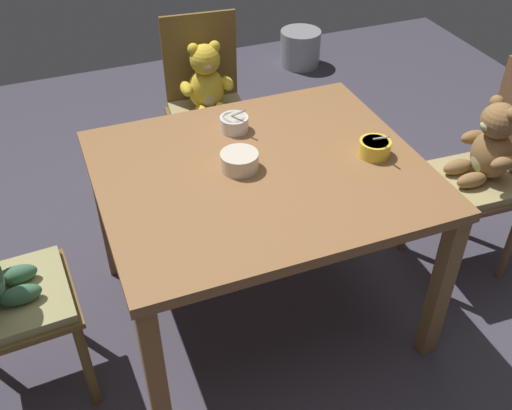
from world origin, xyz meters
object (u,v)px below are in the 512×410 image
(metal_pail, at_px, (300,48))
(teddy_chair_near_right, at_px, (485,163))
(teddy_chair_far_center, at_px, (208,99))
(porridge_bowl_white_far_center, at_px, (234,123))
(porridge_bowl_cream_center, at_px, (239,161))
(porridge_bowl_yellow_near_right, at_px, (375,148))
(dining_table, at_px, (261,188))

(metal_pail, bearing_deg, teddy_chair_near_right, -94.81)
(teddy_chair_near_right, distance_m, teddy_chair_far_center, 1.33)
(porridge_bowl_white_far_center, distance_m, porridge_bowl_cream_center, 0.27)
(porridge_bowl_white_far_center, distance_m, metal_pail, 2.29)
(teddy_chair_near_right, xyz_separation_m, porridge_bowl_yellow_near_right, (-0.56, 0.00, 0.21))
(porridge_bowl_cream_center, bearing_deg, porridge_bowl_yellow_near_right, -11.31)
(dining_table, bearing_deg, metal_pail, 61.39)
(dining_table, bearing_deg, teddy_chair_near_right, -4.13)
(teddy_chair_near_right, relative_size, metal_pail, 3.19)
(teddy_chair_far_center, bearing_deg, porridge_bowl_white_far_center, -1.84)
(teddy_chair_near_right, bearing_deg, dining_table, -1.44)
(dining_table, bearing_deg, teddy_chair_far_center, 85.35)
(porridge_bowl_cream_center, bearing_deg, dining_table, -22.29)
(teddy_chair_near_right, relative_size, teddy_chair_far_center, 1.01)
(teddy_chair_far_center, distance_m, metal_pail, 1.72)
(porridge_bowl_white_far_center, height_order, porridge_bowl_cream_center, porridge_bowl_white_far_center)
(teddy_chair_far_center, relative_size, porridge_bowl_yellow_near_right, 7.36)
(porridge_bowl_white_far_center, height_order, porridge_bowl_yellow_near_right, porridge_bowl_yellow_near_right)
(teddy_chair_near_right, xyz_separation_m, metal_pail, (0.19, 2.22, -0.43))
(porridge_bowl_yellow_near_right, bearing_deg, dining_table, 170.65)
(dining_table, height_order, teddy_chair_far_center, teddy_chair_far_center)
(teddy_chair_near_right, distance_m, porridge_bowl_cream_center, 1.08)
(porridge_bowl_white_far_center, distance_m, porridge_bowl_yellow_near_right, 0.56)
(porridge_bowl_cream_center, distance_m, metal_pail, 2.54)
(teddy_chair_near_right, height_order, porridge_bowl_cream_center, teddy_chair_near_right)
(teddy_chair_near_right, height_order, porridge_bowl_white_far_center, teddy_chair_near_right)
(dining_table, xyz_separation_m, porridge_bowl_white_far_center, (-0.00, 0.29, 0.12))
(teddy_chair_near_right, height_order, teddy_chair_far_center, teddy_chair_near_right)
(porridge_bowl_white_far_center, height_order, metal_pail, porridge_bowl_white_far_center)
(porridge_bowl_white_far_center, bearing_deg, teddy_chair_near_right, -19.94)
(dining_table, relative_size, teddy_chair_far_center, 1.26)
(teddy_chair_near_right, relative_size, porridge_bowl_yellow_near_right, 7.46)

